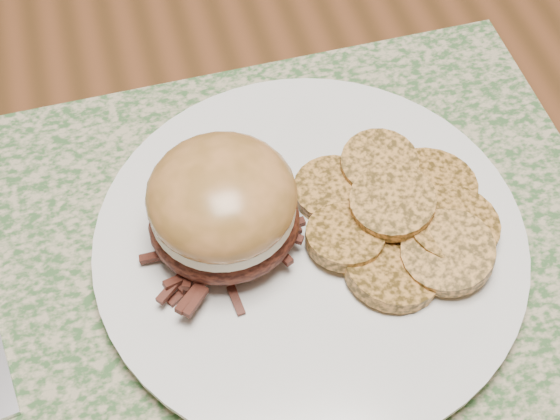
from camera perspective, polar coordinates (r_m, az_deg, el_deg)
The scene contains 6 objects.
ground at distance 1.29m, azimuth -5.79°, elevation -12.03°, with size 3.50×3.50×0.00m, color #56351D.
dining_table at distance 0.72m, azimuth -10.29°, elevation 8.68°, with size 1.50×0.90×0.75m.
placemat at distance 0.51m, azimuth -0.46°, elevation -3.05°, with size 0.45×0.33×0.00m, color #365A2E.
dinner_plate at distance 0.50m, azimuth 2.21°, elevation -2.45°, with size 0.26×0.26×0.02m, color silver.
pork_sandwich at distance 0.47m, azimuth -4.21°, elevation 0.25°, with size 0.11×0.10×0.07m.
roasted_potatoes at distance 0.50m, azimuth 8.82°, elevation -0.45°, with size 0.15×0.15×0.03m.
Camera 1 is at (-0.00, -0.50, 1.19)m, focal length 50.00 mm.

